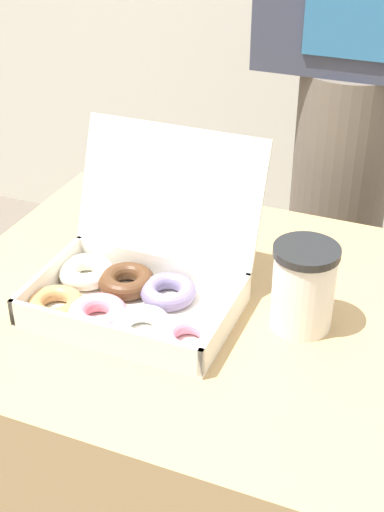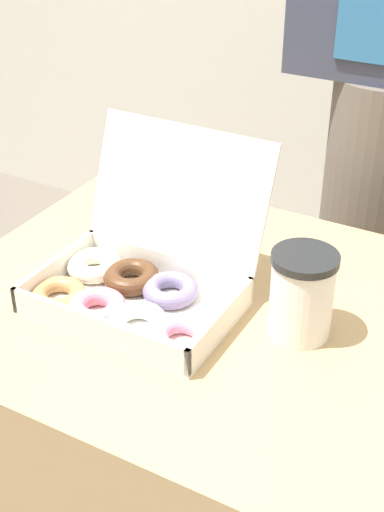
# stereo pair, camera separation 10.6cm
# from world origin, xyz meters

# --- Properties ---
(table) EXTENTS (0.88, 0.69, 0.74)m
(table) POSITION_xyz_m (0.00, 0.00, 0.37)
(table) COLOR tan
(table) RESTS_ON ground_plane
(donut_box) EXTENTS (0.33, 0.30, 0.25)m
(donut_box) POSITION_xyz_m (-0.11, -0.06, 0.77)
(donut_box) COLOR white
(donut_box) RESTS_ON table
(coffee_cup) EXTENTS (0.10, 0.10, 0.14)m
(coffee_cup) POSITION_xyz_m (0.14, -0.01, 0.81)
(coffee_cup) COLOR silver
(coffee_cup) RESTS_ON table
(person_customer) EXTENTS (0.40, 0.22, 1.77)m
(person_customer) POSITION_xyz_m (0.08, 0.61, 0.97)
(person_customer) COLOR #665B51
(person_customer) RESTS_ON ground_plane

